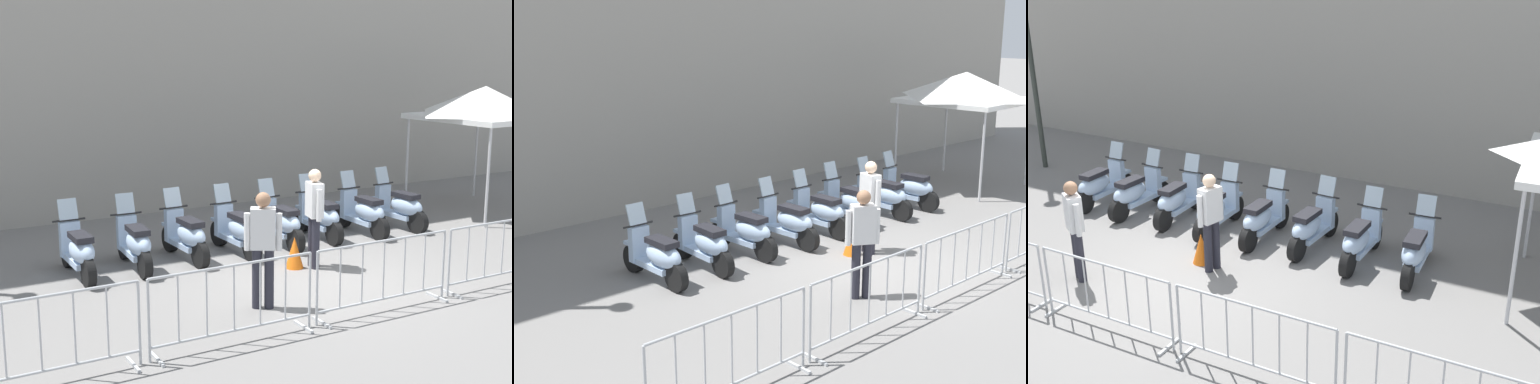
% 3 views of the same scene
% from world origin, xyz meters
% --- Properties ---
extents(ground_plane, '(120.00, 120.00, 0.00)m').
position_xyz_m(ground_plane, '(0.00, 0.00, 0.00)').
color(ground_plane, slate).
extents(motorcycle_0, '(0.56, 1.72, 1.24)m').
position_xyz_m(motorcycle_0, '(-3.32, 2.17, 0.45)').
color(motorcycle_0, black).
rests_on(motorcycle_0, ground).
extents(motorcycle_1, '(0.58, 1.73, 1.24)m').
position_xyz_m(motorcycle_1, '(-2.34, 2.10, 0.45)').
color(motorcycle_1, black).
rests_on(motorcycle_1, ground).
extents(motorcycle_2, '(0.56, 1.72, 1.24)m').
position_xyz_m(motorcycle_2, '(-1.36, 2.12, 0.45)').
color(motorcycle_2, black).
rests_on(motorcycle_2, ground).
extents(motorcycle_3, '(0.56, 1.72, 1.24)m').
position_xyz_m(motorcycle_3, '(-0.38, 1.98, 0.45)').
color(motorcycle_3, black).
rests_on(motorcycle_3, ground).
extents(motorcycle_4, '(0.56, 1.72, 1.24)m').
position_xyz_m(motorcycle_4, '(0.59, 2.00, 0.45)').
color(motorcycle_4, black).
rests_on(motorcycle_4, ground).
extents(motorcycle_5, '(0.58, 1.72, 1.24)m').
position_xyz_m(motorcycle_5, '(1.57, 2.03, 0.45)').
color(motorcycle_5, black).
rests_on(motorcycle_5, ground).
extents(motorcycle_6, '(0.56, 1.73, 1.24)m').
position_xyz_m(motorcycle_6, '(2.55, 1.86, 0.45)').
color(motorcycle_6, black).
rests_on(motorcycle_6, ground).
extents(motorcycle_7, '(0.56, 1.72, 1.24)m').
position_xyz_m(motorcycle_7, '(3.53, 1.85, 0.45)').
color(motorcycle_7, black).
rests_on(motorcycle_7, ground).
extents(barrier_segment_0, '(2.33, 0.55, 1.07)m').
position_xyz_m(barrier_segment_0, '(-4.92, -1.39, 0.53)').
color(barrier_segment_0, '#B2B5B7').
rests_on(barrier_segment_0, ground).
extents(barrier_segment_1, '(2.33, 0.55, 1.07)m').
position_xyz_m(barrier_segment_1, '(-2.50, -1.52, 0.53)').
color(barrier_segment_1, '#B2B5B7').
rests_on(barrier_segment_1, ground).
extents(barrier_segment_2, '(2.33, 0.55, 1.07)m').
position_xyz_m(barrier_segment_2, '(-0.09, -1.64, 0.53)').
color(barrier_segment_2, '#B2B5B7').
rests_on(barrier_segment_2, ground).
extents(officer_near_row_end, '(0.47, 0.38, 1.73)m').
position_xyz_m(officer_near_row_end, '(-1.49, -0.62, 0.98)').
color(officer_near_row_end, '#23232D').
rests_on(officer_near_row_end, ground).
extents(officer_mid_plaza, '(0.31, 0.53, 1.73)m').
position_xyz_m(officer_mid_plaza, '(0.33, 0.59, 0.98)').
color(officer_mid_plaza, '#23232D').
rests_on(officer_mid_plaza, ground).
extents(canopy_tent, '(2.67, 2.67, 2.91)m').
position_xyz_m(canopy_tent, '(6.34, 2.12, 2.52)').
color(canopy_tent, silver).
rests_on(canopy_tent, ground).
extents(traffic_cone, '(0.32, 0.32, 0.55)m').
position_xyz_m(traffic_cone, '(0.03, 0.73, 0.28)').
color(traffic_cone, orange).
rests_on(traffic_cone, ground).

